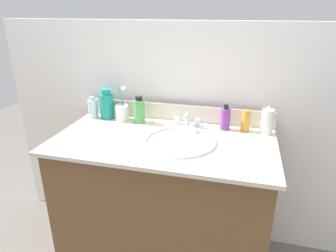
# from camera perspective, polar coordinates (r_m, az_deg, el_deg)

# --- Properties ---
(vanity_cabinet) EXTENTS (1.02, 0.53, 0.75)m
(vanity_cabinet) POSITION_cam_1_polar(r_m,az_deg,el_deg) (1.63, -0.84, -15.29)
(vanity_cabinet) COLOR brown
(vanity_cabinet) RESTS_ON ground_plane
(countertop) EXTENTS (1.06, 0.57, 0.02)m
(countertop) POSITION_cam_1_polar(r_m,az_deg,el_deg) (1.43, -0.93, -2.87)
(countertop) COLOR beige
(countertop) RESTS_ON vanity_cabinet
(backsplash) EXTENTS (1.06, 0.02, 0.09)m
(backsplash) POSITION_cam_1_polar(r_m,az_deg,el_deg) (1.66, 1.60, 2.69)
(backsplash) COLOR beige
(backsplash) RESTS_ON countertop
(back_wall) EXTENTS (2.16, 0.04, 1.30)m
(back_wall) POSITION_cam_1_polar(r_m,az_deg,el_deg) (1.77, 2.00, -1.71)
(back_wall) COLOR white
(back_wall) RESTS_ON ground_plane
(sink_basin) EXTENTS (0.35, 0.35, 0.11)m
(sink_basin) POSITION_cam_1_polar(r_m,az_deg,el_deg) (1.41, 2.07, -4.17)
(sink_basin) COLOR white
(sink_basin) RESTS_ON countertop
(faucet) EXTENTS (0.16, 0.10, 0.08)m
(faucet) POSITION_cam_1_polar(r_m,az_deg,el_deg) (1.56, 3.66, 0.77)
(faucet) COLOR silver
(faucet) RESTS_ON countertop
(bottle_cream_purple) EXTENTS (0.05, 0.05, 0.13)m
(bottle_cream_purple) POSITION_cam_1_polar(r_m,az_deg,el_deg) (1.55, 11.01, 1.42)
(bottle_cream_purple) COLOR #7A3899
(bottle_cream_purple) RESTS_ON countertop
(bottle_gel_clear) EXTENTS (0.05, 0.05, 0.12)m
(bottle_gel_clear) POSITION_cam_1_polar(r_m,az_deg,el_deg) (1.74, -14.28, 3.34)
(bottle_gel_clear) COLOR silver
(bottle_gel_clear) RESTS_ON countertop
(bottle_mouthwash_teal) EXTENTS (0.08, 0.08, 0.17)m
(bottle_mouthwash_teal) POSITION_cam_1_polar(r_m,az_deg,el_deg) (1.71, -11.72, 4.02)
(bottle_mouthwash_teal) COLOR teal
(bottle_mouthwash_teal) RESTS_ON countertop
(bottle_toner_green) EXTENTS (0.06, 0.06, 0.15)m
(bottle_toner_green) POSITION_cam_1_polar(r_m,az_deg,el_deg) (1.62, -5.57, 2.98)
(bottle_toner_green) COLOR #4C9E4C
(bottle_toner_green) RESTS_ON countertop
(bottle_lotion_white) EXTENTS (0.06, 0.06, 0.15)m
(bottle_lotion_white) POSITION_cam_1_polar(r_m,az_deg,el_deg) (1.54, 18.62, 0.88)
(bottle_lotion_white) COLOR white
(bottle_lotion_white) RESTS_ON countertop
(bottle_oil_amber) EXTENTS (0.04, 0.04, 0.11)m
(bottle_oil_amber) POSITION_cam_1_polar(r_m,az_deg,el_deg) (1.55, 14.76, 0.82)
(bottle_oil_amber) COLOR gold
(bottle_oil_amber) RESTS_ON countertop
(cup_white_ceramic) EXTENTS (0.07, 0.09, 0.19)m
(cup_white_ceramic) POSITION_cam_1_polar(r_m,az_deg,el_deg) (1.67, -8.88, 2.71)
(cup_white_ceramic) COLOR white
(cup_white_ceramic) RESTS_ON countertop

